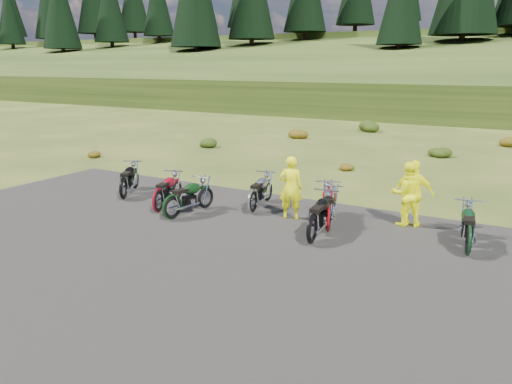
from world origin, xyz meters
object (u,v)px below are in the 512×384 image
Objects in this scene: motorcycle_7 at (467,256)px; person_middle at (291,189)px; motorcycle_0 at (124,200)px; motorcycle_3 at (253,214)px.

person_middle is at bearing 73.46° from motorcycle_7.
person_middle is (5.82, 0.84, 0.93)m from motorcycle_0.
motorcycle_0 is at bearing 90.78° from motorcycle_3.
motorcycle_7 is 1.12× the size of person_middle.
person_middle reaches higher than motorcycle_3.
motorcycle_0 is 1.13× the size of person_middle.
motorcycle_0 is at bearing -8.77° from person_middle.
motorcycle_7 is 5.06m from person_middle.
motorcycle_3 is at bearing -107.56° from motorcycle_0.
person_middle reaches higher than motorcycle_7.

